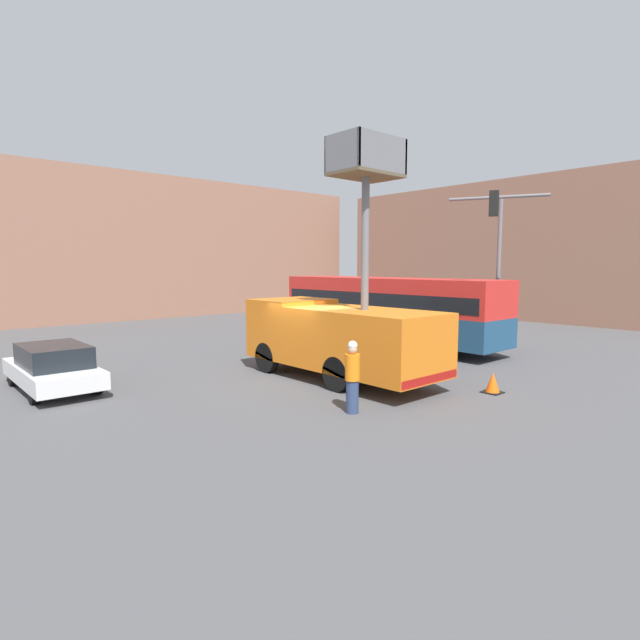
{
  "coord_description": "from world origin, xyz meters",
  "views": [
    {
      "loc": [
        -10.61,
        -12.66,
        3.75
      ],
      "look_at": [
        0.65,
        0.02,
        1.9
      ],
      "focal_mm": 28.0,
      "sensor_mm": 36.0,
      "label": 1
    }
  ],
  "objects_px": {
    "traffic_cone_near_truck": "(493,383)",
    "parked_car_curbside": "(53,367)",
    "city_bus": "(387,306)",
    "road_worker_near_truck": "(352,377)",
    "utility_truck": "(339,333)",
    "traffic_light_pole": "(497,246)",
    "road_worker_directing": "(369,339)"
  },
  "relations": [
    {
      "from": "traffic_cone_near_truck",
      "to": "city_bus",
      "type": "bearing_deg",
      "value": 60.66
    },
    {
      "from": "parked_car_curbside",
      "to": "city_bus",
      "type": "bearing_deg",
      "value": -3.74
    },
    {
      "from": "utility_truck",
      "to": "traffic_cone_near_truck",
      "type": "relative_size",
      "value": 12.32
    },
    {
      "from": "utility_truck",
      "to": "road_worker_near_truck",
      "type": "relative_size",
      "value": 4.04
    },
    {
      "from": "city_bus",
      "to": "traffic_cone_near_truck",
      "type": "height_order",
      "value": "city_bus"
    },
    {
      "from": "traffic_light_pole",
      "to": "road_worker_near_truck",
      "type": "bearing_deg",
      "value": -169.84
    },
    {
      "from": "road_worker_near_truck",
      "to": "utility_truck",
      "type": "bearing_deg",
      "value": 56.17
    },
    {
      "from": "traffic_light_pole",
      "to": "road_worker_near_truck",
      "type": "xyz_separation_m",
      "value": [
        -10.23,
        -1.83,
        -3.61
      ]
    },
    {
      "from": "road_worker_directing",
      "to": "road_worker_near_truck",
      "type": "bearing_deg",
      "value": 83.02
    },
    {
      "from": "city_bus",
      "to": "road_worker_near_truck",
      "type": "distance_m",
      "value": 11.36
    },
    {
      "from": "traffic_cone_near_truck",
      "to": "parked_car_curbside",
      "type": "bearing_deg",
      "value": 137.04
    },
    {
      "from": "utility_truck",
      "to": "road_worker_near_truck",
      "type": "height_order",
      "value": "utility_truck"
    },
    {
      "from": "utility_truck",
      "to": "road_worker_directing",
      "type": "xyz_separation_m",
      "value": [
        3.0,
        1.43,
        -0.66
      ]
    },
    {
      "from": "city_bus",
      "to": "road_worker_directing",
      "type": "height_order",
      "value": "city_bus"
    },
    {
      "from": "city_bus",
      "to": "parked_car_curbside",
      "type": "bearing_deg",
      "value": 102.09
    },
    {
      "from": "city_bus",
      "to": "road_worker_near_truck",
      "type": "relative_size",
      "value": 6.24
    },
    {
      "from": "road_worker_near_truck",
      "to": "parked_car_curbside",
      "type": "bearing_deg",
      "value": 128.46
    },
    {
      "from": "road_worker_near_truck",
      "to": "parked_car_curbside",
      "type": "relative_size",
      "value": 0.41
    },
    {
      "from": "road_worker_near_truck",
      "to": "city_bus",
      "type": "bearing_deg",
      "value": 41.41
    },
    {
      "from": "road_worker_directing",
      "to": "utility_truck",
      "type": "bearing_deg",
      "value": 69.17
    },
    {
      "from": "road_worker_near_truck",
      "to": "road_worker_directing",
      "type": "xyz_separation_m",
      "value": [
        5.39,
        4.4,
        -0.03
      ]
    },
    {
      "from": "city_bus",
      "to": "road_worker_directing",
      "type": "xyz_separation_m",
      "value": [
        -3.7,
        -2.33,
        -0.96
      ]
    },
    {
      "from": "utility_truck",
      "to": "road_worker_near_truck",
      "type": "xyz_separation_m",
      "value": [
        -2.39,
        -2.98,
        -0.63
      ]
    },
    {
      "from": "city_bus",
      "to": "traffic_light_pole",
      "type": "height_order",
      "value": "traffic_light_pole"
    },
    {
      "from": "road_worker_directing",
      "to": "city_bus",
      "type": "bearing_deg",
      "value": -104.07
    },
    {
      "from": "road_worker_directing",
      "to": "traffic_cone_near_truck",
      "type": "height_order",
      "value": "road_worker_directing"
    },
    {
      "from": "road_worker_near_truck",
      "to": "parked_car_curbside",
      "type": "distance_m",
      "value": 9.19
    },
    {
      "from": "city_bus",
      "to": "traffic_cone_near_truck",
      "type": "relative_size",
      "value": 19.04
    },
    {
      "from": "utility_truck",
      "to": "traffic_light_pole",
      "type": "relative_size",
      "value": 1.12
    },
    {
      "from": "road_worker_near_truck",
      "to": "parked_car_curbside",
      "type": "xyz_separation_m",
      "value": [
        -5.08,
        7.66,
        -0.22
      ]
    },
    {
      "from": "road_worker_directing",
      "to": "parked_car_curbside",
      "type": "bearing_deg",
      "value": 26.52
    },
    {
      "from": "traffic_cone_near_truck",
      "to": "parked_car_curbside",
      "type": "height_order",
      "value": "parked_car_curbside"
    }
  ]
}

